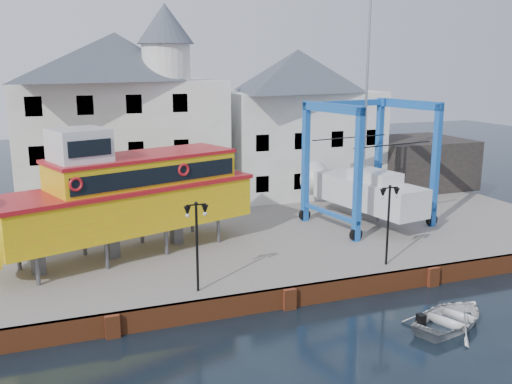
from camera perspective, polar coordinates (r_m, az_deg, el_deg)
name	(u,v)px	position (r m, az deg, el deg)	size (l,w,h in m)	color
ground	(289,308)	(27.08, 3.29, -11.55)	(140.00, 140.00, 0.00)	black
hardstanding	(219,234)	(36.60, -3.68, -4.18)	(44.00, 22.00, 1.00)	slate
quay_wall	(288,298)	(26.97, 3.21, -10.50)	(44.00, 0.47, 1.00)	brown
building_white_main	(121,119)	(41.43, -13.36, 7.15)	(14.00, 8.30, 14.00)	beige
building_white_right	(297,122)	(45.93, 4.12, 7.04)	(12.00, 8.00, 11.20)	beige
shed_dark	(415,162)	(49.75, 15.58, 2.86)	(8.00, 7.00, 4.00)	black
lamp_post_left	(197,224)	(25.47, -5.97, -3.19)	(1.12, 0.32, 4.20)	black
lamp_post_right	(389,205)	(29.50, 13.17, -1.25)	(1.12, 0.32, 4.20)	black
tour_boat	(111,197)	(30.67, -14.32, -0.53)	(16.46, 8.78, 7.01)	#59595E
travel_lift	(359,183)	(37.81, 10.27, 0.89)	(7.87, 10.25, 15.05)	#1158A4
motorboat_b	(451,325)	(26.88, 18.91, -12.45)	(3.15, 4.41, 0.91)	silver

